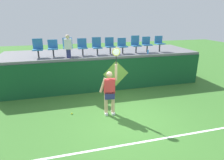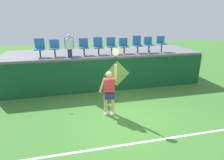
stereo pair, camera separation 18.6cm
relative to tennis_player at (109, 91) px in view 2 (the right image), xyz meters
name	(u,v)px [view 2 (the right image)]	position (x,y,z in m)	size (l,w,h in m)	color
ground_plane	(124,120)	(0.43, -0.54, -0.94)	(40.00, 40.00, 0.00)	#3D752D
court_back_wall	(108,75)	(0.43, 2.32, -0.15)	(10.05, 0.20, 1.58)	#144C28
spectator_platform	(102,53)	(0.43, 3.70, 0.69)	(10.05, 2.86, 0.12)	slate
court_baseline_stripe	(137,143)	(0.43, -1.88, -0.94)	(9.04, 0.08, 0.01)	white
tennis_player	(109,91)	(0.00, 0.00, 0.00)	(0.75, 0.29, 2.49)	white
tennis_ball	(72,113)	(-1.39, 0.33, -0.91)	(0.07, 0.07, 0.07)	#D1E533
water_bottle	(150,52)	(2.59, 2.46, 0.86)	(0.07, 0.07, 0.21)	#338CE5
stadium_chair_0	(40,47)	(-2.61, 3.01, 1.21)	(0.44, 0.42, 0.84)	#38383D
stadium_chair_1	(55,47)	(-1.95, 3.00, 1.19)	(0.44, 0.42, 0.78)	#38383D
stadium_chair_2	(69,46)	(-1.28, 3.00, 1.23)	(0.44, 0.42, 0.84)	#38383D
stadium_chair_3	(84,46)	(-0.60, 3.00, 1.19)	(0.44, 0.42, 0.79)	#38383D
stadium_chair_4	(98,45)	(0.11, 3.01, 1.19)	(0.44, 0.42, 0.83)	#38383D
stadium_chair_5	(111,45)	(0.76, 3.00, 1.20)	(0.44, 0.42, 0.81)	#38383D
stadium_chair_6	(124,45)	(1.41, 3.00, 1.17)	(0.44, 0.42, 0.76)	#38383D
stadium_chair_7	(137,44)	(2.14, 3.01, 1.21)	(0.44, 0.42, 0.86)	#38383D
stadium_chair_8	(149,44)	(2.75, 3.00, 1.20)	(0.44, 0.42, 0.79)	#38383D
stadium_chair_9	(161,43)	(3.47, 3.00, 1.23)	(0.44, 0.42, 0.81)	#38383D
spectator_0	(69,46)	(-1.28, 2.57, 1.29)	(0.34, 0.20, 1.03)	navy
wall_signage_mount	(117,90)	(0.86, 2.22, -0.94)	(1.27, 0.01, 1.50)	#144C28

